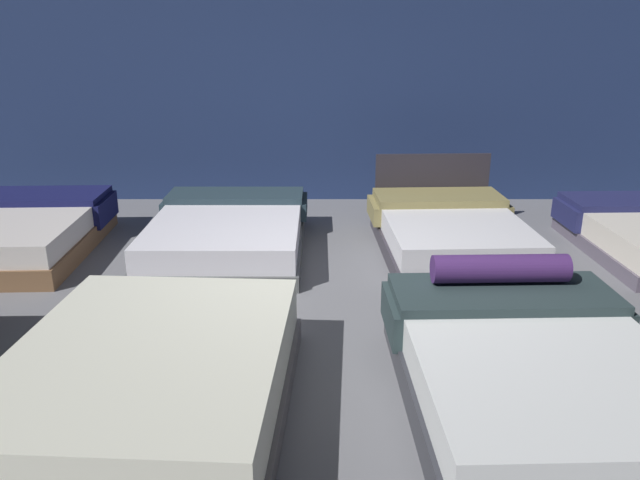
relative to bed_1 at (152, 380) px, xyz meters
name	(u,v)px	position (x,y,z in m)	size (l,w,h in m)	color
ground_plane	(340,304)	(1.20, 1.63, -0.25)	(18.00, 18.00, 0.02)	slate
showroom_back_wall	(334,71)	(1.20, 5.15, 1.51)	(18.00, 0.06, 3.50)	navy
bed_1	(152,380)	(0.00, 0.00, 0.00)	(1.74, 2.20, 0.49)	#545053
bed_2	(532,371)	(2.34, 0.11, 0.00)	(1.67, 2.19, 0.72)	#2A2B32
bed_4	(11,232)	(-2.26, 2.93, -0.02)	(1.77, 2.16, 0.49)	brown
bed_5	(228,233)	(0.04, 2.95, -0.03)	(1.65, 2.17, 0.47)	#515353
bed_6	(449,231)	(2.40, 2.99, -0.02)	(1.59, 2.10, 0.88)	#2A262E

